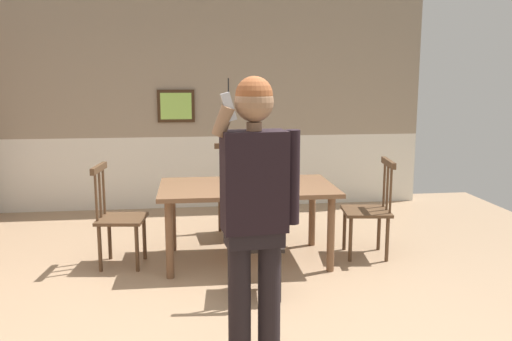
% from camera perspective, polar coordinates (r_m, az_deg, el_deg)
% --- Properties ---
extents(ground_plane, '(7.80, 7.80, 0.00)m').
position_cam_1_polar(ground_plane, '(4.10, -2.56, -15.52)').
color(ground_plane, '#9E7F60').
extents(room_back_partition, '(5.76, 0.17, 2.83)m').
position_cam_1_polar(room_back_partition, '(7.25, -5.04, 6.82)').
color(room_back_partition, gray).
rests_on(room_back_partition, ground_plane).
extents(dining_table, '(1.65, 0.99, 0.74)m').
position_cam_1_polar(dining_table, '(5.13, -0.95, -2.51)').
color(dining_table, brown).
rests_on(dining_table, ground_plane).
extents(chair_near_window, '(0.52, 0.52, 1.01)m').
position_cam_1_polar(chair_near_window, '(6.03, -1.83, -2.37)').
color(chair_near_window, '#513823').
rests_on(chair_near_window, ground_plane).
extents(chair_by_doorway, '(0.47, 0.47, 0.96)m').
position_cam_1_polar(chair_by_doorway, '(5.21, -14.36, -4.75)').
color(chair_by_doorway, '#513823').
rests_on(chair_by_doorway, ground_plane).
extents(chair_at_table_head, '(0.43, 0.43, 0.92)m').
position_cam_1_polar(chair_at_table_head, '(4.35, 0.20, -7.60)').
color(chair_at_table_head, black).
rests_on(chair_at_table_head, ground_plane).
extents(chair_opposite_corner, '(0.49, 0.49, 0.96)m').
position_cam_1_polar(chair_opposite_corner, '(5.43, 11.91, -4.00)').
color(chair_opposite_corner, '#513823').
rests_on(chair_opposite_corner, ground_plane).
extents(person_figure, '(0.54, 0.25, 1.76)m').
position_cam_1_polar(person_figure, '(3.22, -0.07, -3.38)').
color(person_figure, black).
rests_on(person_figure, ground_plane).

